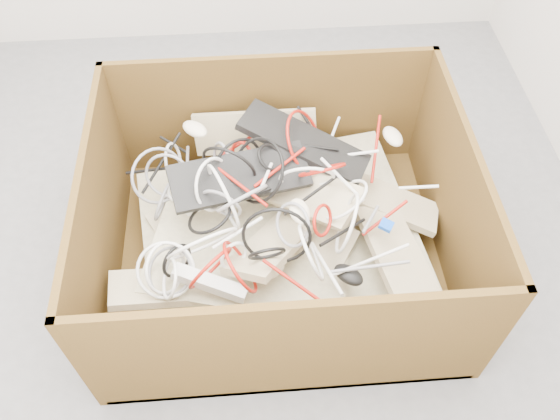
{
  "coord_description": "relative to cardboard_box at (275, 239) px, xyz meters",
  "views": [
    {
      "loc": [
        0.06,
        -1.35,
        1.96
      ],
      "look_at": [
        0.16,
        -0.05,
        0.3
      ],
      "focal_mm": 36.88,
      "sensor_mm": 36.0,
      "label": 1
    }
  ],
  "objects": [
    {
      "name": "power_strip_left",
      "position": [
        -0.2,
        0.07,
        0.21
      ],
      "size": [
        0.28,
        0.13,
        0.11
      ],
      "primitive_type": "cube",
      "rotation": [
        0.14,
        -0.26,
        0.28
      ],
      "color": "silver",
      "rests_on": "keyboard_pile"
    },
    {
      "name": "ground",
      "position": [
        -0.14,
        0.07,
        -0.15
      ],
      "size": [
        3.0,
        3.0,
        0.0
      ],
      "primitive_type": "plane",
      "color": "#575759",
      "rests_on": "ground"
    },
    {
      "name": "cable_tangle",
      "position": [
        -0.12,
        -0.02,
        0.25
      ],
      "size": [
        1.18,
        0.91,
        0.42
      ],
      "color": "black",
      "rests_on": "keyboard_pile"
    },
    {
      "name": "cardboard_box",
      "position": [
        0.0,
        0.0,
        0.0
      ],
      "size": [
        1.32,
        1.1,
        0.62
      ],
      "color": "#3F2C0F",
      "rests_on": "ground"
    },
    {
      "name": "power_strip_right",
      "position": [
        -0.24,
        -0.28,
        0.18
      ],
      "size": [
        0.26,
        0.14,
        0.08
      ],
      "primitive_type": "cube",
      "rotation": [
        -0.1,
        0.17,
        -0.36
      ],
      "color": "silver",
      "rests_on": "keyboard_pile"
    },
    {
      "name": "keyboard_pile",
      "position": [
        0.04,
        0.05,
        0.13
      ],
      "size": [
        1.27,
        0.96,
        0.4
      ],
      "color": "tan",
      "rests_on": "cardboard_box"
    },
    {
      "name": "mice_scatter",
      "position": [
        0.03,
        0.03,
        0.21
      ],
      "size": [
        0.9,
        0.72,
        0.22
      ],
      "color": "beige",
      "rests_on": "keyboard_pile"
    },
    {
      "name": "vga_plug",
      "position": [
        0.38,
        -0.12,
        0.21
      ],
      "size": [
        0.06,
        0.06,
        0.03
      ],
      "primitive_type": "cube",
      "rotation": [
        0.09,
        0.14,
        -0.55
      ],
      "color": "blue",
      "rests_on": "keyboard_pile"
    }
  ]
}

